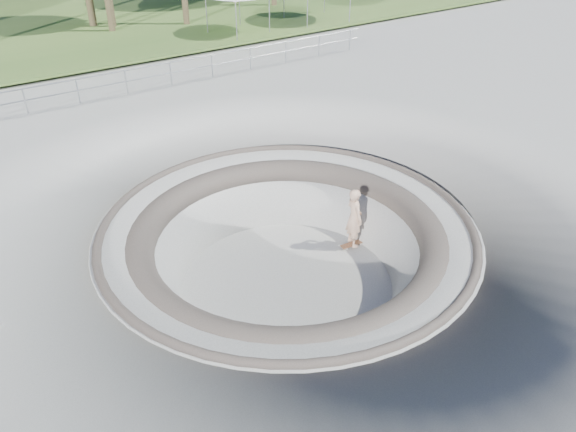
% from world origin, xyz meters
% --- Properties ---
extents(ground, '(180.00, 180.00, 0.00)m').
position_xyz_m(ground, '(0.00, 0.00, 0.00)').
color(ground, '#AFB0AA').
rests_on(ground, ground).
extents(skate_bowl, '(14.00, 14.00, 4.10)m').
position_xyz_m(skate_bowl, '(0.00, 0.00, -1.83)').
color(skate_bowl, '#AFB0AA').
rests_on(skate_bowl, ground).
extents(grass_strip, '(180.00, 36.00, 0.12)m').
position_xyz_m(grass_strip, '(0.00, 34.00, 0.22)').
color(grass_strip, '#365321').
rests_on(grass_strip, ground).
extents(distant_hills, '(103.20, 45.00, 28.60)m').
position_xyz_m(distant_hills, '(3.78, 57.17, -7.02)').
color(distant_hills, brown).
rests_on(distant_hills, ground).
extents(safety_railing, '(25.00, 0.06, 1.03)m').
position_xyz_m(safety_railing, '(0.00, 12.00, 0.69)').
color(safety_railing, gray).
rests_on(safety_railing, ground).
extents(skateboard, '(0.81, 0.29, 0.08)m').
position_xyz_m(skateboard, '(2.70, 0.32, -1.83)').
color(skateboard, '#9B5A3E').
rests_on(skateboard, ground).
extents(skater, '(0.60, 0.79, 1.95)m').
position_xyz_m(skater, '(2.70, 0.32, -0.84)').
color(skater, tan).
rests_on(skater, skateboard).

